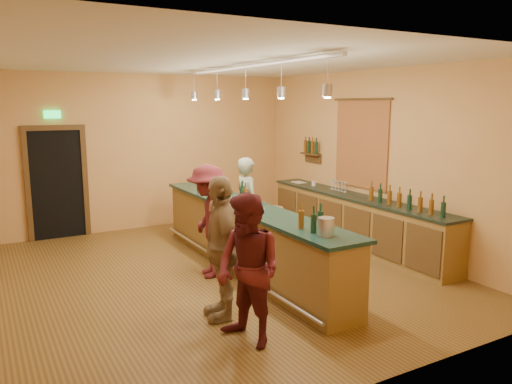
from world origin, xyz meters
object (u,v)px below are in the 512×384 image
bartender (248,204)px  tasting_bar (246,232)px  customer_c (209,221)px  bar_stool (274,215)px  customer_a (248,270)px  customer_b (221,248)px  back_counter (356,220)px

bartender → tasting_bar: bearing=151.1°
tasting_bar → customer_c: 0.68m
customer_c → bar_stool: (1.77, 1.01, -0.30)m
bartender → customer_a: same height
bartender → customer_b: (-1.66, -2.40, 0.05)m
bartender → customer_a: 3.60m
back_counter → bar_stool: size_ratio=6.46×
tasting_bar → customer_a: bearing=-117.7°
customer_a → bar_stool: (2.29, 3.23, -0.28)m
bartender → customer_a: bearing=152.5°
customer_a → customer_c: customer_c is taller
customer_b → bar_stool: customer_b is taller
back_counter → tasting_bar: bearing=-175.7°
tasting_bar → customer_a: (-1.15, -2.20, 0.23)m
back_counter → bar_stool: 1.51m
customer_c → bar_stool: 2.06m
customer_b → bar_stool: 3.36m
customer_c → back_counter: bearing=106.2°
tasting_bar → bartender: 1.14m
back_counter → bartender: 2.03m
bartender → bar_stool: (0.59, 0.06, -0.28)m
customer_b → customer_a: bearing=10.2°
back_counter → customer_a: bearing=-146.1°
bartender → bar_stool: bearing=-83.1°
back_counter → customer_a: 4.28m
back_counter → customer_b: customer_b is taller
back_counter → bar_stool: back_counter is taller
tasting_bar → customer_b: customer_b is taller
tasting_bar → bar_stool: (1.14, 1.03, -0.05)m
back_counter → tasting_bar: 2.39m
bartender → customer_a: size_ratio=1.00×
customer_c → tasting_bar: bearing=101.4°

